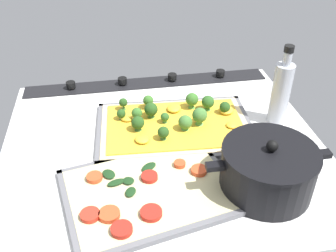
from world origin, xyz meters
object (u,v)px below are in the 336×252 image
Objects in this scene: baking_tray_back at (150,192)px; veggie_pizza_back at (147,191)px; baking_tray_front at (175,129)px; oil_bottle at (281,92)px; cooking_pot at (268,170)px; broccoli_pizza at (175,122)px.

veggie_pizza_back is at bearing 29.76° from baking_tray_back.
baking_tray_front is 1.13× the size of veggie_pizza_back.
baking_tray_back is 1.84× the size of oil_bottle.
oil_bottle is (-12.56, -24.14, 3.77)cm from cooking_pot.
broccoli_pizza is at bearing -113.77° from veggie_pizza_back.
veggie_pizza_back is at bearing 65.83° from baking_tray_front.
oil_bottle is (-37.05, -21.65, 8.60)cm from baking_tray_back.
oil_bottle reaches higher than cooking_pot.
baking_tray_front is at bearing 80.70° from broccoli_pizza.
baking_tray_back is 1.00cm from veggie_pizza_back.
veggie_pizza_back is 1.71× the size of oil_bottle.
baking_tray_front is 29.08cm from cooking_pot.
veggie_pizza_back is 1.39× the size of cooking_pot.
baking_tray_front is at bearing -113.21° from baking_tray_back.
baking_tray_front is 1.93× the size of oil_bottle.
cooking_pot is at bearing 121.81° from baking_tray_front.
oil_bottle is (-27.56, 0.90, 7.00)cm from broccoli_pizza.
cooking_pot is at bearing 174.17° from baking_tray_back.
baking_tray_back is at bearing 67.18° from broccoli_pizza.
broccoli_pizza is 1.47× the size of cooking_pot.
baking_tray_back is 25.09cm from cooking_pot.
broccoli_pizza is 1.81× the size of oil_bottle.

